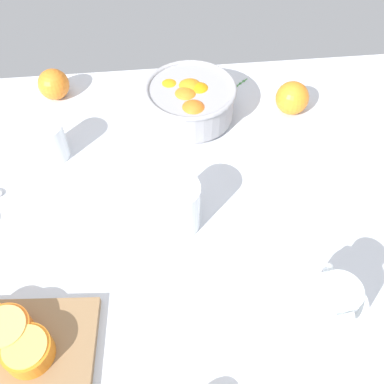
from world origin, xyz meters
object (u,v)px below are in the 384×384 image
(juice_glass, at_px, (177,209))
(loose_orange_3, at_px, (54,84))
(fruit_bowl, at_px, (188,101))
(orange_half_2, at_px, (7,331))
(second_glass, at_px, (50,143))
(loose_orange_0, at_px, (292,98))
(orange_half_1, at_px, (28,351))
(cutting_board, at_px, (19,351))
(juice_pitcher, at_px, (327,315))

(juice_glass, distance_m, loose_orange_3, 0.53)
(fruit_bowl, height_order, orange_half_2, fruit_bowl)
(fruit_bowl, bearing_deg, juice_glass, -99.66)
(second_glass, height_order, orange_half_2, second_glass)
(fruit_bowl, distance_m, loose_orange_0, 0.26)
(juice_glass, relative_size, orange_half_1, 1.42)
(loose_orange_3, bearing_deg, cutting_board, -90.54)
(fruit_bowl, distance_m, loose_orange_3, 0.36)
(juice_glass, bearing_deg, loose_orange_3, 122.94)
(orange_half_1, relative_size, loose_orange_3, 1.04)
(fruit_bowl, bearing_deg, juice_pitcher, -72.73)
(orange_half_2, distance_m, loose_orange_0, 0.82)
(cutting_board, bearing_deg, orange_half_1, -26.65)
(cutting_board, relative_size, loose_orange_3, 3.24)
(loose_orange_0, bearing_deg, loose_orange_3, 168.74)
(orange_half_2, bearing_deg, second_glass, 85.74)
(juice_pitcher, bearing_deg, juice_glass, 132.54)
(orange_half_2, bearing_deg, fruit_bowl, 56.04)
(cutting_board, bearing_deg, juice_pitcher, -1.27)
(fruit_bowl, bearing_deg, second_glass, -163.61)
(cutting_board, bearing_deg, second_glass, 87.80)
(orange_half_2, bearing_deg, loose_orange_0, 40.67)
(orange_half_1, bearing_deg, cutting_board, 153.35)
(juice_glass, bearing_deg, juice_pitcher, -47.46)
(cutting_board, relative_size, orange_half_1, 3.11)
(second_glass, relative_size, loose_orange_0, 1.12)
(cutting_board, bearing_deg, orange_half_2, 120.56)
(orange_half_2, bearing_deg, cutting_board, -59.44)
(cutting_board, height_order, orange_half_1, orange_half_1)
(loose_orange_0, bearing_deg, orange_half_2, -139.33)
(fruit_bowl, distance_m, juice_pitcher, 0.60)
(juice_glass, xyz_separation_m, loose_orange_0, (0.32, 0.32, -0.01))
(juice_glass, height_order, loose_orange_0, juice_glass)
(orange_half_1, bearing_deg, fruit_bowl, 60.63)
(loose_orange_0, relative_size, loose_orange_3, 1.05)
(second_glass, xyz_separation_m, orange_half_1, (0.01, -0.48, -0.00))
(fruit_bowl, xyz_separation_m, loose_orange_0, (0.26, 0.00, -0.01))
(fruit_bowl, height_order, loose_orange_0, fruit_bowl)
(loose_orange_0, height_order, loose_orange_3, loose_orange_0)
(juice_glass, xyz_separation_m, orange_half_1, (-0.27, -0.25, -0.01))
(juice_glass, distance_m, loose_orange_0, 0.45)
(juice_pitcher, relative_size, loose_orange_3, 2.04)
(juice_pitcher, xyz_separation_m, juice_glass, (-0.23, 0.25, -0.01))
(juice_pitcher, distance_m, cutting_board, 0.53)
(juice_pitcher, bearing_deg, cutting_board, 178.73)
(juice_glass, height_order, loose_orange_3, juice_glass)
(orange_half_1, relative_size, orange_half_2, 0.98)
(juice_pitcher, relative_size, second_glass, 1.75)
(second_glass, bearing_deg, juice_glass, -39.16)
(juice_glass, distance_m, cutting_board, 0.38)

